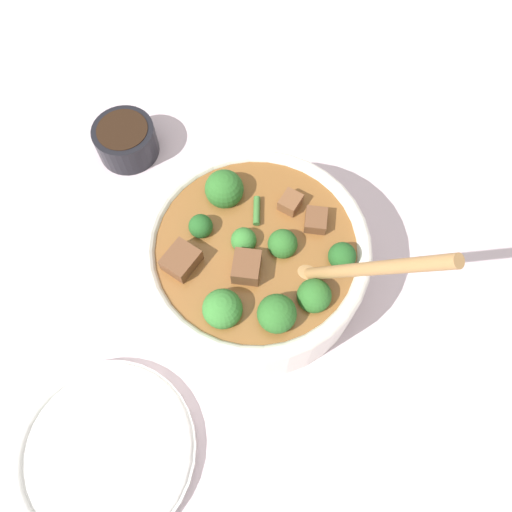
{
  "coord_description": "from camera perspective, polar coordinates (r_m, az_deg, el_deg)",
  "views": [
    {
      "loc": [
        -0.07,
        0.21,
        0.53
      ],
      "look_at": [
        0.0,
        0.0,
        0.05
      ],
      "focal_mm": 35.0,
      "sensor_mm": 36.0,
      "label": 1
    }
  ],
  "objects": [
    {
      "name": "stew_bowl",
      "position": [
        0.53,
        0.04,
        -0.25
      ],
      "size": [
        0.28,
        0.24,
        0.22
      ],
      "color": "white",
      "rests_on": "ground_plane"
    },
    {
      "name": "ground_plane",
      "position": [
        0.58,
        -0.0,
        -2.17
      ],
      "size": [
        4.0,
        4.0,
        0.0
      ],
      "primitive_type": "plane",
      "color": "silver"
    },
    {
      "name": "condiment_bowl",
      "position": [
        0.66,
        -14.68,
        12.79
      ],
      "size": [
        0.08,
        0.08,
        0.04
      ],
      "color": "black",
      "rests_on": "ground_plane"
    },
    {
      "name": "empty_plate",
      "position": [
        0.55,
        -16.93,
        -20.64
      ],
      "size": [
        0.18,
        0.18,
        0.02
      ],
      "color": "white",
      "rests_on": "ground_plane"
    }
  ]
}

